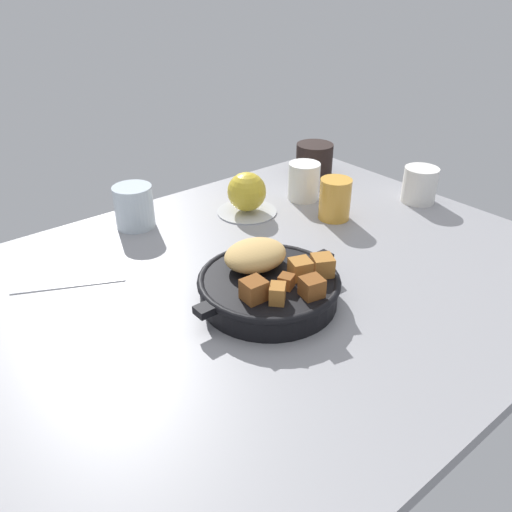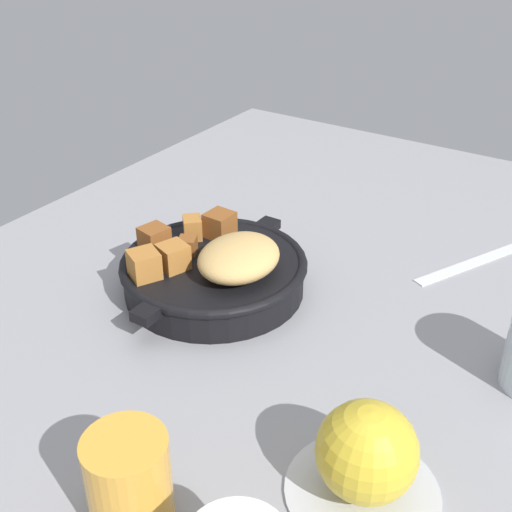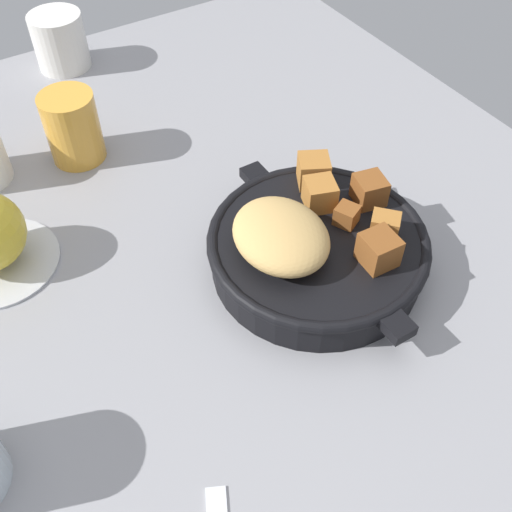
{
  "view_description": "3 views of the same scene",
  "coord_description": "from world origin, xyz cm",
  "px_view_note": "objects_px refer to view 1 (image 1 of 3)",
  "views": [
    {
      "loc": [
        -41.32,
        -55.55,
        45.92
      ],
      "look_at": [
        2.16,
        -2.14,
        6.36
      ],
      "focal_mm": 36.02,
      "sensor_mm": 36.0,
      "label": 1
    },
    {
      "loc": [
        54.15,
        34.66,
        43.2
      ],
      "look_at": [
        -1.63,
        -1.94,
        4.06
      ],
      "focal_mm": 45.99,
      "sensor_mm": 36.0,
      "label": 2
    },
    {
      "loc": [
        -29.34,
        21.07,
        47.0
      ],
      "look_at": [
        2.68,
        1.21,
        4.71
      ],
      "focal_mm": 42.43,
      "sensor_mm": 36.0,
      "label": 3
    }
  ],
  "objects_px": {
    "cast_iron_skillet": "(268,283)",
    "water_glass_short": "(134,207)",
    "butter_knife": "(69,284)",
    "white_creamer_pitcher": "(304,181)",
    "coffee_mug_dark": "(314,159)",
    "red_apple": "(247,192)",
    "ceramic_mug_white": "(420,185)",
    "juice_glass_amber": "(335,199)"
  },
  "relations": [
    {
      "from": "white_creamer_pitcher",
      "to": "water_glass_short",
      "type": "xyz_separation_m",
      "value": [
        -0.35,
        0.11,
        0.0
      ]
    },
    {
      "from": "cast_iron_skillet",
      "to": "water_glass_short",
      "type": "height_order",
      "value": "water_glass_short"
    },
    {
      "from": "white_creamer_pitcher",
      "to": "water_glass_short",
      "type": "relative_size",
      "value": 0.97
    },
    {
      "from": "ceramic_mug_white",
      "to": "butter_knife",
      "type": "bearing_deg",
      "value": 168.06
    },
    {
      "from": "cast_iron_skillet",
      "to": "juice_glass_amber",
      "type": "relative_size",
      "value": 3.12
    },
    {
      "from": "coffee_mug_dark",
      "to": "water_glass_short",
      "type": "distance_m",
      "value": 0.48
    },
    {
      "from": "cast_iron_skillet",
      "to": "white_creamer_pitcher",
      "type": "bearing_deg",
      "value": 38.47
    },
    {
      "from": "red_apple",
      "to": "white_creamer_pitcher",
      "type": "distance_m",
      "value": 0.14
    },
    {
      "from": "cast_iron_skillet",
      "to": "coffee_mug_dark",
      "type": "distance_m",
      "value": 0.56
    },
    {
      "from": "water_glass_short",
      "to": "ceramic_mug_white",
      "type": "bearing_deg",
      "value": -27.51
    },
    {
      "from": "cast_iron_skillet",
      "to": "butter_knife",
      "type": "distance_m",
      "value": 0.33
    },
    {
      "from": "cast_iron_skillet",
      "to": "water_glass_short",
      "type": "bearing_deg",
      "value": 96.05
    },
    {
      "from": "juice_glass_amber",
      "to": "ceramic_mug_white",
      "type": "distance_m",
      "value": 0.21
    },
    {
      "from": "ceramic_mug_white",
      "to": "cast_iron_skillet",
      "type": "bearing_deg",
      "value": -170.77
    },
    {
      "from": "butter_knife",
      "to": "ceramic_mug_white",
      "type": "relative_size",
      "value": 2.34
    },
    {
      "from": "red_apple",
      "to": "white_creamer_pitcher",
      "type": "bearing_deg",
      "value": -9.34
    },
    {
      "from": "juice_glass_amber",
      "to": "ceramic_mug_white",
      "type": "bearing_deg",
      "value": -15.45
    },
    {
      "from": "red_apple",
      "to": "white_creamer_pitcher",
      "type": "xyz_separation_m",
      "value": [
        0.14,
        -0.02,
        -0.01
      ]
    },
    {
      "from": "coffee_mug_dark",
      "to": "cast_iron_skillet",
      "type": "bearing_deg",
      "value": -141.95
    },
    {
      "from": "juice_glass_amber",
      "to": "water_glass_short",
      "type": "relative_size",
      "value": 1.0
    },
    {
      "from": "juice_glass_amber",
      "to": "white_creamer_pitcher",
      "type": "xyz_separation_m",
      "value": [
        0.02,
        0.11,
        -0.0
      ]
    },
    {
      "from": "red_apple",
      "to": "butter_knife",
      "type": "xyz_separation_m",
      "value": [
        -0.4,
        -0.04,
        -0.04
      ]
    },
    {
      "from": "coffee_mug_dark",
      "to": "ceramic_mug_white",
      "type": "height_order",
      "value": "ceramic_mug_white"
    },
    {
      "from": "coffee_mug_dark",
      "to": "juice_glass_amber",
      "type": "height_order",
      "value": "juice_glass_amber"
    },
    {
      "from": "coffee_mug_dark",
      "to": "white_creamer_pitcher",
      "type": "bearing_deg",
      "value": -142.99
    },
    {
      "from": "juice_glass_amber",
      "to": "cast_iron_skillet",
      "type": "bearing_deg",
      "value": -154.83
    },
    {
      "from": "coffee_mug_dark",
      "to": "white_creamer_pitcher",
      "type": "distance_m",
      "value": 0.16
    },
    {
      "from": "butter_knife",
      "to": "white_creamer_pitcher",
      "type": "distance_m",
      "value": 0.54
    },
    {
      "from": "butter_knife",
      "to": "juice_glass_amber",
      "type": "relative_size",
      "value": 2.13
    },
    {
      "from": "juice_glass_amber",
      "to": "white_creamer_pitcher",
      "type": "relative_size",
      "value": 1.03
    },
    {
      "from": "cast_iron_skillet",
      "to": "butter_knife",
      "type": "bearing_deg",
      "value": 134.0
    },
    {
      "from": "juice_glass_amber",
      "to": "ceramic_mug_white",
      "type": "relative_size",
      "value": 1.1
    },
    {
      "from": "red_apple",
      "to": "ceramic_mug_white",
      "type": "distance_m",
      "value": 0.38
    },
    {
      "from": "ceramic_mug_white",
      "to": "water_glass_short",
      "type": "relative_size",
      "value": 0.91
    },
    {
      "from": "cast_iron_skillet",
      "to": "red_apple",
      "type": "relative_size",
      "value": 3.25
    },
    {
      "from": "juice_glass_amber",
      "to": "butter_knife",
      "type": "bearing_deg",
      "value": 169.47
    },
    {
      "from": "butter_knife",
      "to": "red_apple",
      "type": "bearing_deg",
      "value": 31.3
    },
    {
      "from": "ceramic_mug_white",
      "to": "water_glass_short",
      "type": "distance_m",
      "value": 0.61
    },
    {
      "from": "coffee_mug_dark",
      "to": "water_glass_short",
      "type": "xyz_separation_m",
      "value": [
        -0.48,
        0.02,
        0.0
      ]
    },
    {
      "from": "water_glass_short",
      "to": "cast_iron_skillet",
      "type": "bearing_deg",
      "value": -83.95
    },
    {
      "from": "coffee_mug_dark",
      "to": "water_glass_short",
      "type": "height_order",
      "value": "water_glass_short"
    },
    {
      "from": "butter_knife",
      "to": "white_creamer_pitcher",
      "type": "xyz_separation_m",
      "value": [
        0.54,
        0.01,
        0.04
      ]
    }
  ]
}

